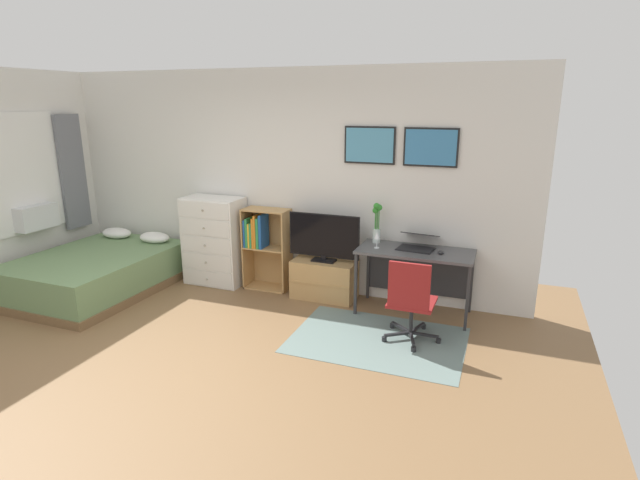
{
  "coord_description": "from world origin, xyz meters",
  "views": [
    {
      "loc": [
        2.65,
        -3.15,
        2.3
      ],
      "look_at": [
        0.88,
        1.5,
        0.92
      ],
      "focal_mm": 27.9,
      "sensor_mm": 36.0,
      "label": 1
    }
  ],
  "objects_px": {
    "wine_glass": "(377,236)",
    "bookshelf": "(263,242)",
    "desk": "(416,260)",
    "computer_mouse": "(441,252)",
    "television": "(324,238)",
    "dresser": "(214,241)",
    "tv_stand": "(324,279)",
    "office_chair": "(411,299)",
    "bamboo_vase": "(377,222)",
    "bed": "(97,272)",
    "laptop": "(418,242)"
  },
  "relations": [
    {
      "from": "wine_glass",
      "to": "bookshelf",
      "type": "bearing_deg",
      "value": 172.56
    },
    {
      "from": "desk",
      "to": "computer_mouse",
      "type": "height_order",
      "value": "computer_mouse"
    },
    {
      "from": "bookshelf",
      "to": "television",
      "type": "height_order",
      "value": "television"
    },
    {
      "from": "desk",
      "to": "wine_glass",
      "type": "distance_m",
      "value": 0.52
    },
    {
      "from": "dresser",
      "to": "computer_mouse",
      "type": "height_order",
      "value": "dresser"
    },
    {
      "from": "tv_stand",
      "to": "bookshelf",
      "type": "bearing_deg",
      "value": 176.49
    },
    {
      "from": "office_chair",
      "to": "television",
      "type": "bearing_deg",
      "value": 147.28
    },
    {
      "from": "bamboo_vase",
      "to": "desk",
      "type": "bearing_deg",
      "value": -9.67
    },
    {
      "from": "computer_mouse",
      "to": "bed",
      "type": "bearing_deg",
      "value": -170.66
    },
    {
      "from": "laptop",
      "to": "television",
      "type": "bearing_deg",
      "value": -171.41
    },
    {
      "from": "bed",
      "to": "wine_glass",
      "type": "relative_size",
      "value": 11.11
    },
    {
      "from": "tv_stand",
      "to": "television",
      "type": "xyz_separation_m",
      "value": [
        -0.0,
        -0.02,
        0.52
      ]
    },
    {
      "from": "desk",
      "to": "office_chair",
      "type": "bearing_deg",
      "value": -83.06
    },
    {
      "from": "tv_stand",
      "to": "laptop",
      "type": "relative_size",
      "value": 1.66
    },
    {
      "from": "bamboo_vase",
      "to": "dresser",
      "type": "bearing_deg",
      "value": -177.64
    },
    {
      "from": "dresser",
      "to": "desk",
      "type": "bearing_deg",
      "value": 0.11
    },
    {
      "from": "dresser",
      "to": "desk",
      "type": "distance_m",
      "value": 2.61
    },
    {
      "from": "dresser",
      "to": "office_chair",
      "type": "xyz_separation_m",
      "value": [
        2.71,
        -0.8,
        -0.11
      ]
    },
    {
      "from": "bookshelf",
      "to": "office_chair",
      "type": "xyz_separation_m",
      "value": [
        2.03,
        -0.86,
        -0.14
      ]
    },
    {
      "from": "bookshelf",
      "to": "office_chair",
      "type": "relative_size",
      "value": 1.2
    },
    {
      "from": "bed",
      "to": "wine_glass",
      "type": "distance_m",
      "value": 3.54
    },
    {
      "from": "bookshelf",
      "to": "wine_glass",
      "type": "bearing_deg",
      "value": -7.44
    },
    {
      "from": "bookshelf",
      "to": "computer_mouse",
      "type": "relative_size",
      "value": 9.91
    },
    {
      "from": "bed",
      "to": "computer_mouse",
      "type": "bearing_deg",
      "value": 9.9
    },
    {
      "from": "bookshelf",
      "to": "bamboo_vase",
      "type": "bearing_deg",
      "value": 0.83
    },
    {
      "from": "laptop",
      "to": "computer_mouse",
      "type": "height_order",
      "value": "laptop"
    },
    {
      "from": "desk",
      "to": "office_chair",
      "type": "height_order",
      "value": "office_chair"
    },
    {
      "from": "desk",
      "to": "wine_glass",
      "type": "bearing_deg",
      "value": -162.13
    },
    {
      "from": "television",
      "to": "tv_stand",
      "type": "bearing_deg",
      "value": 90.0
    },
    {
      "from": "bed",
      "to": "dresser",
      "type": "height_order",
      "value": "dresser"
    },
    {
      "from": "bed",
      "to": "desk",
      "type": "bearing_deg",
      "value": 12.08
    },
    {
      "from": "dresser",
      "to": "tv_stand",
      "type": "bearing_deg",
      "value": 0.57
    },
    {
      "from": "bookshelf",
      "to": "television",
      "type": "bearing_deg",
      "value": -5.02
    },
    {
      "from": "dresser",
      "to": "bamboo_vase",
      "type": "relative_size",
      "value": 2.44
    },
    {
      "from": "tv_stand",
      "to": "office_chair",
      "type": "height_order",
      "value": "office_chair"
    },
    {
      "from": "television",
      "to": "wine_glass",
      "type": "relative_size",
      "value": 4.85
    },
    {
      "from": "bookshelf",
      "to": "wine_glass",
      "type": "height_order",
      "value": "bookshelf"
    },
    {
      "from": "bed",
      "to": "computer_mouse",
      "type": "xyz_separation_m",
      "value": [
        4.12,
        0.68,
        0.51
      ]
    },
    {
      "from": "laptop",
      "to": "wine_glass",
      "type": "bearing_deg",
      "value": -152.03
    },
    {
      "from": "tv_stand",
      "to": "desk",
      "type": "xyz_separation_m",
      "value": [
        1.1,
        -0.01,
        0.37
      ]
    },
    {
      "from": "bed",
      "to": "dresser",
      "type": "bearing_deg",
      "value": 32.76
    },
    {
      "from": "desk",
      "to": "tv_stand",
      "type": "bearing_deg",
      "value": 179.48
    },
    {
      "from": "office_chair",
      "to": "laptop",
      "type": "distance_m",
      "value": 0.91
    },
    {
      "from": "bookshelf",
      "to": "television",
      "type": "relative_size",
      "value": 1.18
    },
    {
      "from": "tv_stand",
      "to": "wine_glass",
      "type": "height_order",
      "value": "wine_glass"
    },
    {
      "from": "television",
      "to": "bed",
      "type": "bearing_deg",
      "value": -164.35
    },
    {
      "from": "bed",
      "to": "office_chair",
      "type": "distance_m",
      "value": 3.95
    },
    {
      "from": "bookshelf",
      "to": "wine_glass",
      "type": "distance_m",
      "value": 1.55
    },
    {
      "from": "computer_mouse",
      "to": "wine_glass",
      "type": "xyz_separation_m",
      "value": [
        -0.7,
        -0.03,
        0.12
      ]
    },
    {
      "from": "laptop",
      "to": "office_chair",
      "type": "bearing_deg",
      "value": -77.1
    }
  ]
}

